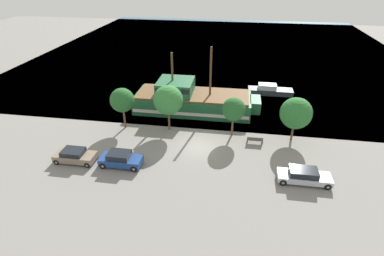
% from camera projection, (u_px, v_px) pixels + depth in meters
% --- Properties ---
extents(ground_plane, '(160.00, 160.00, 0.00)m').
position_uv_depth(ground_plane, '(198.00, 146.00, 34.28)').
color(ground_plane, gray).
extents(water_surface, '(80.00, 80.00, 0.00)m').
position_uv_depth(water_surface, '(223.00, 48.00, 72.17)').
color(water_surface, '#38667F').
rests_on(water_surface, ground).
extents(pirate_ship, '(17.26, 5.98, 9.07)m').
position_uv_depth(pirate_ship, '(191.00, 100.00, 41.81)').
color(pirate_ship, '#1E5633').
rests_on(pirate_ship, water_surface).
extents(moored_boat_dockside, '(6.92, 2.11, 1.57)m').
position_uv_depth(moored_boat_dockside, '(269.00, 90.00, 47.45)').
color(moored_boat_dockside, '#2D333D').
rests_on(moored_boat_dockside, water_surface).
extents(parked_car_curb_front, '(4.96, 1.86, 1.46)m').
position_uv_depth(parked_car_curb_front, '(304.00, 176.00, 28.44)').
color(parked_car_curb_front, '#B7BCC6').
rests_on(parked_car_curb_front, ground_plane).
extents(parked_car_curb_mid, '(4.30, 1.96, 1.55)m').
position_uv_depth(parked_car_curb_mid, '(121.00, 159.00, 30.75)').
color(parked_car_curb_mid, navy).
rests_on(parked_car_curb_mid, ground_plane).
extents(parked_car_curb_rear, '(4.25, 1.93, 1.42)m').
position_uv_depth(parked_car_curb_rear, '(75.00, 156.00, 31.39)').
color(parked_car_curb_rear, '#7F705B').
rests_on(parked_car_curb_rear, ground_plane).
extents(fire_hydrant, '(0.42, 0.25, 0.76)m').
position_uv_depth(fire_hydrant, '(124.00, 151.00, 32.63)').
color(fire_hydrant, red).
rests_on(fire_hydrant, ground_plane).
extents(bench_promenade_east, '(1.82, 0.45, 0.85)m').
position_uv_depth(bench_promenade_east, '(255.00, 140.00, 34.62)').
color(bench_promenade_east, '#4C4742').
rests_on(bench_promenade_east, ground_plane).
extents(tree_row_east, '(2.97, 2.97, 5.27)m').
position_uv_depth(tree_row_east, '(122.00, 100.00, 36.31)').
color(tree_row_east, brown).
rests_on(tree_row_east, ground_plane).
extents(tree_row_mideast, '(3.57, 3.57, 5.82)m').
position_uv_depth(tree_row_mideast, '(168.00, 100.00, 35.69)').
color(tree_row_mideast, brown).
rests_on(tree_row_mideast, ground_plane).
extents(tree_row_midwest, '(2.74, 2.74, 4.87)m').
position_uv_depth(tree_row_midwest, '(234.00, 109.00, 34.75)').
color(tree_row_midwest, brown).
rests_on(tree_row_midwest, ground_plane).
extents(tree_row_west, '(3.61, 3.61, 5.32)m').
position_uv_depth(tree_row_west, '(296.00, 113.00, 33.82)').
color(tree_row_west, brown).
rests_on(tree_row_west, ground_plane).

